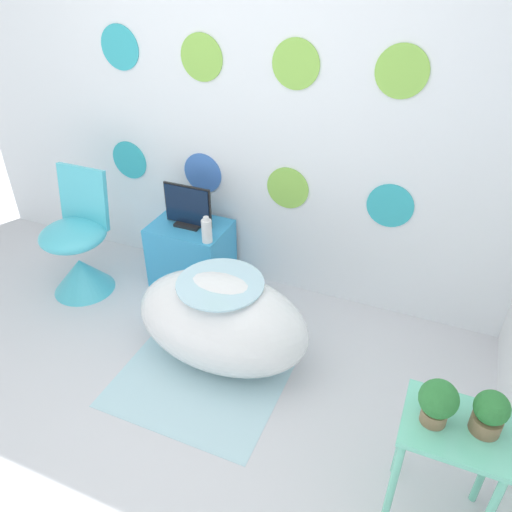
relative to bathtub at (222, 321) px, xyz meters
The scene contains 11 objects.
ground_plane 0.95m from the bathtub, 103.33° to the right, with size 12.00×12.00×0.00m, color silver.
wall_back_dotted 1.34m from the bathtub, 103.62° to the left, with size 4.45×0.05×2.60m.
rug 0.35m from the bathtub, 104.12° to the right, with size 0.92×0.84×0.01m.
bathtub is the anchor object (origin of this frame).
chair 1.25m from the bathtub, 168.45° to the left, with size 0.44×0.44×0.86m.
tv_cabinet 0.83m from the bathtub, 131.57° to the left, with size 0.52×0.39×0.47m.
tv 0.89m from the bathtub, 131.49° to the left, with size 0.34×0.12×0.29m.
vase 0.64m from the bathtub, 124.94° to the left, with size 0.07×0.07×0.18m.
side_table 1.35m from the bathtub, 21.56° to the right, with size 0.40×0.34×0.59m.
potted_plant_left 1.33m from the bathtub, 23.76° to the right, with size 0.15×0.15×0.20m.
potted_plant_right 1.48m from the bathtub, 19.58° to the right, with size 0.13×0.13×0.19m.
Camera 1 is at (1.24, -1.04, 2.16)m, focal length 35.00 mm.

